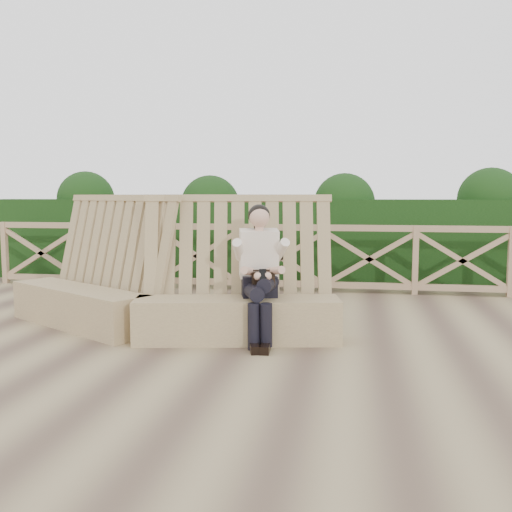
# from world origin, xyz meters

# --- Properties ---
(ground) EXTENTS (60.00, 60.00, 0.00)m
(ground) POSITION_xyz_m (0.00, 0.00, 0.00)
(ground) COLOR brown
(ground) RESTS_ON ground
(bench) EXTENTS (4.20, 1.81, 1.60)m
(bench) POSITION_xyz_m (-1.03, 0.39, 0.40)
(bench) COLOR #88704D
(bench) RESTS_ON ground
(woman) EXTENTS (0.52, 0.93, 1.47)m
(woman) POSITION_xyz_m (0.19, 0.20, 0.79)
(woman) COLOR black
(woman) RESTS_ON ground
(guardrail) EXTENTS (10.10, 0.09, 1.10)m
(guardrail) POSITION_xyz_m (0.00, 3.50, 0.55)
(guardrail) COLOR #8A6A50
(guardrail) RESTS_ON ground
(hedge) EXTENTS (12.00, 1.20, 1.50)m
(hedge) POSITION_xyz_m (0.00, 4.70, 0.75)
(hedge) COLOR black
(hedge) RESTS_ON ground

